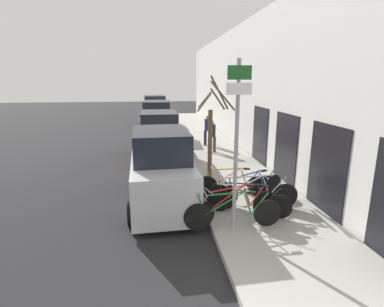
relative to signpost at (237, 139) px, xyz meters
The scene contains 17 objects.
ground_plane 7.59m from the signpost, 102.07° to the left, with size 80.00×80.00×0.00m, color black.
sidewalk_curb 10.18m from the signpost, 83.69° to the left, with size 3.20×32.00×0.15m.
building_facade 10.21m from the signpost, 73.80° to the left, with size 0.23×32.00×6.50m.
signpost is the anchor object (origin of this frame).
bicycle_0 1.80m from the signpost, 106.91° to the left, with size 2.41×0.44×0.95m.
bicycle_1 1.84m from the signpost, 73.63° to the left, with size 2.43×0.74×0.95m.
bicycle_2 2.04m from the signpost, 51.05° to the left, with size 2.08×0.95×0.90m.
bicycle_3 2.25m from the signpost, 53.08° to the left, with size 2.55×0.44×0.99m.
bicycle_4 2.58m from the signpost, 58.09° to the left, with size 2.24×1.10×0.93m.
bicycle_5 2.74m from the signpost, 75.80° to the left, with size 2.30×0.44×0.94m.
parked_car_0 3.02m from the signpost, 128.10° to the left, with size 2.06×4.39×2.28m.
parked_car_1 7.74m from the signpost, 102.15° to the left, with size 2.03×4.50×2.25m.
parked_car_2 12.93m from the signpost, 97.14° to the left, with size 2.22×4.74×2.38m.
parked_car_3 18.99m from the signpost, 95.32° to the left, with size 2.23×4.52×2.42m.
pedestrian_near 8.13m from the signpost, 82.83° to the left, with size 0.41×0.35×1.58m.
pedestrian_far 9.65m from the signpost, 83.53° to the left, with size 0.44×0.38×1.69m.
street_tree 4.03m from the signpost, 87.28° to the left, with size 1.37×1.56×3.67m.
Camera 1 is at (-0.32, -2.30, 3.66)m, focal length 28.00 mm.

